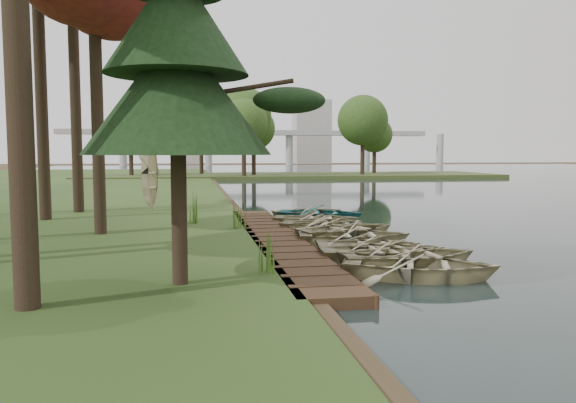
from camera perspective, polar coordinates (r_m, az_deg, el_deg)
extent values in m
plane|color=#3D2F1D|center=(18.75, 3.54, -4.30)|extent=(300.00, 300.00, 0.00)
cube|color=#372415|center=(18.42, -1.31, -3.98)|extent=(1.60, 16.00, 0.30)
cube|color=#37441E|center=(69.16, 0.39, 2.63)|extent=(50.00, 14.00, 0.45)
cylinder|color=black|center=(68.89, -19.14, 4.54)|extent=(0.50, 0.50, 4.80)
sphere|color=#2E4919|center=(68.97, -19.22, 7.53)|extent=(5.60, 5.60, 5.60)
cylinder|color=black|center=(68.14, -13.58, 4.67)|extent=(0.50, 0.50, 4.80)
sphere|color=#2E4919|center=(68.23, -13.64, 7.69)|extent=(5.60, 5.60, 5.60)
cylinder|color=black|center=(68.04, -7.95, 4.76)|extent=(0.50, 0.50, 4.80)
sphere|color=#2E4919|center=(68.13, -7.99, 7.79)|extent=(5.60, 5.60, 5.60)
cylinder|color=black|center=(68.59, -2.36, 4.80)|extent=(0.50, 0.50, 4.80)
sphere|color=#2E4919|center=(68.67, -2.37, 7.81)|extent=(5.60, 5.60, 5.60)
cylinder|color=black|center=(69.77, 3.10, 4.80)|extent=(0.50, 0.50, 4.80)
sphere|color=#2E4919|center=(69.86, 3.11, 7.76)|extent=(5.60, 5.60, 5.60)
cylinder|color=black|center=(71.56, 8.33, 4.76)|extent=(0.50, 0.50, 4.80)
sphere|color=#2E4919|center=(71.65, 8.36, 7.64)|extent=(5.60, 5.60, 5.60)
cylinder|color=black|center=(73.91, 13.26, 4.69)|extent=(0.50, 0.50, 4.80)
sphere|color=#2E4919|center=(73.99, 13.31, 7.48)|extent=(5.60, 5.60, 5.60)
cube|color=#A5A5A0|center=(138.83, -3.97, 6.99)|extent=(90.00, 4.00, 1.20)
cylinder|color=#A5A5A0|center=(138.89, -16.42, 5.15)|extent=(1.80, 1.80, 8.00)
cylinder|color=#A5A5A0|center=(138.07, -8.11, 5.30)|extent=(1.80, 1.80, 8.00)
cylinder|color=#A5A5A0|center=(140.13, 0.13, 5.35)|extent=(1.80, 1.80, 8.00)
cylinder|color=#A5A5A0|center=(144.94, 7.97, 5.29)|extent=(1.80, 1.80, 8.00)
cylinder|color=#A5A5A0|center=(152.25, 15.18, 5.14)|extent=(1.80, 1.80, 8.00)
cube|color=#A5A5A0|center=(161.79, 2.40, 7.06)|extent=(10.00, 8.00, 18.00)
cube|color=#A5A5A0|center=(163.03, -10.16, 5.92)|extent=(8.00, 8.00, 12.00)
imported|color=#BFB48A|center=(13.66, 13.27, -6.08)|extent=(4.35, 3.77, 0.75)
imported|color=#BFB48A|center=(14.95, 12.26, -5.10)|extent=(3.72, 2.70, 0.76)
imported|color=#BFB48A|center=(15.61, 9.74, -4.70)|extent=(3.62, 2.67, 0.73)
imported|color=#BFB48A|center=(16.75, 8.24, -4.16)|extent=(3.38, 2.62, 0.64)
imported|color=#BFB48A|center=(18.20, 6.78, -3.24)|extent=(3.98, 3.10, 0.75)
imported|color=#BFB48A|center=(19.54, 6.17, -2.64)|extent=(4.43, 3.75, 0.78)
imported|color=#BFB48A|center=(20.80, 4.22, -2.21)|extent=(4.37, 3.87, 0.75)
imported|color=#BFB48A|center=(21.92, 3.56, -1.98)|extent=(3.40, 2.66, 0.64)
imported|color=#BFB48A|center=(22.89, 2.87, -1.58)|extent=(4.00, 3.30, 0.72)
imported|color=#2B7677|center=(24.56, 3.29, -1.08)|extent=(4.45, 3.90, 0.77)
imported|color=#BFB48A|center=(25.76, 2.09, -0.89)|extent=(3.51, 2.67, 0.68)
imported|color=#BFB48A|center=(27.24, -13.63, -0.22)|extent=(3.60, 2.96, 0.65)
cylinder|color=black|center=(10.85, -25.88, 15.79)|extent=(0.43, 0.43, 9.68)
cylinder|color=black|center=(19.82, -18.81, 8.75)|extent=(0.40, 0.40, 8.23)
cylinder|color=black|center=(24.99, -23.82, 11.09)|extent=(0.46, 0.46, 11.13)
cylinder|color=black|center=(27.64, -20.84, 11.12)|extent=(0.47, 0.47, 11.67)
cylinder|color=black|center=(11.73, -11.00, -0.78)|extent=(0.32, 0.32, 3.12)
cone|color=black|center=(11.74, -11.20, 11.03)|extent=(3.80, 3.80, 2.60)
cone|color=black|center=(11.98, -11.32, 17.82)|extent=(2.90, 2.90, 2.25)
cone|color=#3F661E|center=(12.81, -2.08, -5.15)|extent=(0.60, 0.60, 0.93)
cone|color=#3F661E|center=(20.35, -5.01, -1.28)|extent=(0.60, 0.60, 1.02)
cone|color=#3F661E|center=(22.02, -10.14, -0.75)|extent=(0.60, 0.60, 1.10)
cone|color=#3F661E|center=(21.99, -9.04, -0.79)|extent=(0.60, 0.60, 1.07)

